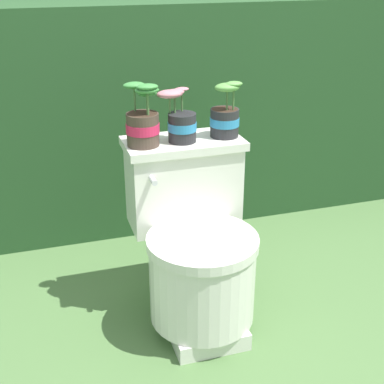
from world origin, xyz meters
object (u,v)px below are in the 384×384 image
potted_plant_midleft (181,121)px  toilet (195,246)px  potted_plant_middle (225,117)px  potted_plant_left (143,123)px

potted_plant_midleft → toilet: bearing=-85.4°
potted_plant_midleft → potted_plant_middle: bearing=2.4°
potted_plant_left → potted_plant_midleft: size_ratio=1.17×
potted_plant_midleft → potted_plant_middle: 0.17m
toilet → potted_plant_left: bearing=137.8°
toilet → potted_plant_midleft: 0.46m
potted_plant_left → potted_plant_middle: bearing=1.8°
potted_plant_left → potted_plant_midleft: bearing=1.0°
toilet → potted_plant_left: size_ratio=3.03×
potted_plant_left → potted_plant_midleft: potted_plant_left is taller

